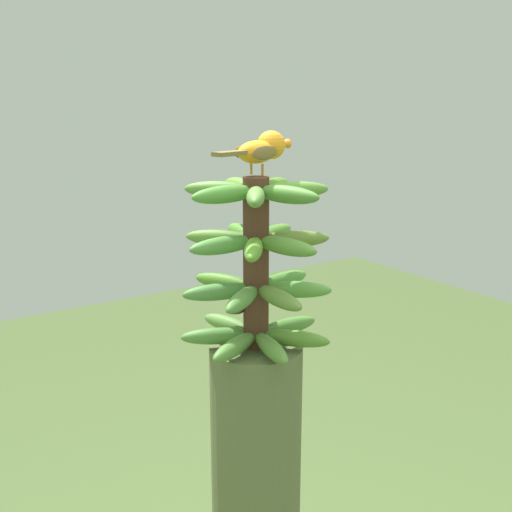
# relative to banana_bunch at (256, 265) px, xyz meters

# --- Properties ---
(banana_bunch) EXTENTS (0.30, 0.30, 0.34)m
(banana_bunch) POSITION_rel_banana_bunch_xyz_m (0.00, 0.00, 0.00)
(banana_bunch) COLOR #4C2D1E
(banana_bunch) RESTS_ON banana_tree
(perched_bird) EXTENTS (0.08, 0.21, 0.08)m
(perched_bird) POSITION_rel_banana_bunch_xyz_m (0.03, -0.04, 0.22)
(perched_bird) COLOR #C68933
(perched_bird) RESTS_ON banana_bunch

